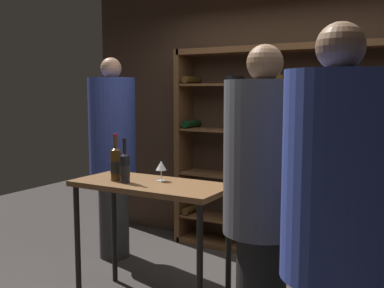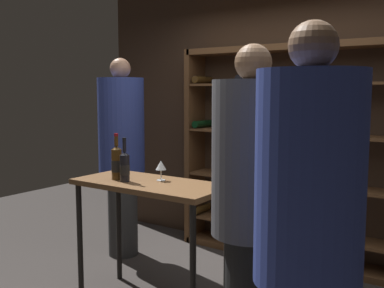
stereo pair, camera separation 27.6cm
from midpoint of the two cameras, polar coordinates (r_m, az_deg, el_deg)
back_wall at (r=4.68m, az=9.68°, el=3.87°), size 4.63×0.10×2.86m
wine_rack at (r=4.41m, az=12.61°, el=-1.53°), size 2.81×0.32×2.08m
tasting_table at (r=3.46m, az=-7.48°, el=-6.86°), size 1.19×0.54×0.97m
person_host_in_suit at (r=4.53m, az=-11.64°, el=-0.58°), size 0.45×0.45×1.97m
person_bystander_red_print at (r=2.05m, az=13.67°, el=-9.94°), size 0.46×0.46×1.93m
person_guest_blue_shirt at (r=2.67m, az=5.91°, el=-6.25°), size 0.46×0.46×1.91m
wine_bottle_gold_foil at (r=3.44m, az=-10.70°, el=-2.89°), size 0.08×0.08×0.33m
wine_bottle_green_slim at (r=3.53m, az=-11.76°, el=-2.43°), size 0.08×0.08×0.36m
wine_glass_stemmed_right at (r=3.46m, az=-6.17°, el=-2.83°), size 0.08×0.08×0.15m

